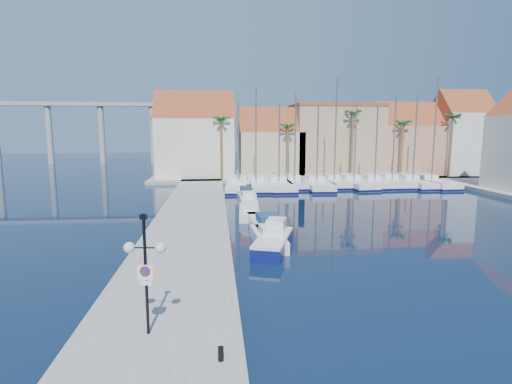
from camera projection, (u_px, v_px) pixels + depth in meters
ground at (360, 290)px, 19.30m from camera, size 260.00×260.00×0.00m
quay_west at (190, 225)px, 31.65m from camera, size 6.00×77.00×0.50m
shore_north at (316, 175)px, 67.46m from camera, size 54.00×16.00×0.50m
lamp_post at (145, 256)px, 13.73m from camera, size 1.47×0.53×4.34m
bollard at (221, 354)px, 12.45m from camera, size 0.18×0.18×0.46m
fishing_boat at (274, 241)px, 25.69m from camera, size 3.44×5.69×1.89m
motorboat_west_0 at (268, 238)px, 26.93m from camera, size 2.05×5.46×1.40m
motorboat_west_1 at (267, 224)px, 30.77m from camera, size 2.58×7.05×1.40m
motorboat_west_2 at (249, 211)px, 35.77m from camera, size 2.15×5.58×1.40m
motorboat_west_3 at (248, 200)px, 41.93m from camera, size 1.67×5.17×1.40m
motorboat_west_4 at (246, 194)px, 45.95m from camera, size 2.09×5.27×1.40m
motorboat_west_5 at (244, 187)px, 51.84m from camera, size 2.75×6.75×1.40m
sailboat_0 at (239, 185)px, 53.30m from camera, size 4.02×12.24×11.30m
sailboat_1 at (255, 184)px, 53.99m from camera, size 3.17×11.97×13.27m
sailboat_2 at (278, 184)px, 53.98m from camera, size 3.19×12.00×11.09m
sailboat_3 at (294, 182)px, 55.47m from camera, size 2.68×9.56×12.66m
sailboat_4 at (316, 184)px, 54.42m from camera, size 3.80×11.89×11.05m
sailboat_5 at (333, 182)px, 55.95m from camera, size 2.82×9.06×14.71m
sailboat_6 at (352, 182)px, 55.83m from camera, size 3.82×11.85×11.27m
sailboat_7 at (373, 182)px, 56.13m from camera, size 2.90×10.13×11.10m
sailboat_8 at (390, 181)px, 56.70m from camera, size 2.89×10.62×12.66m
sailboat_9 at (410, 182)px, 56.36m from camera, size 3.20×11.26×12.39m
sailboat_10 at (429, 182)px, 56.23m from camera, size 3.27×11.45×14.85m
building_0 at (196, 138)px, 63.56m from camera, size 12.30×9.00×13.50m
building_1 at (270, 146)px, 64.93m from camera, size 10.30×8.00×11.00m
building_2 at (334, 140)px, 66.86m from camera, size 14.20×10.20×11.50m
building_3 at (405, 142)px, 67.12m from camera, size 10.30×8.00×12.00m
building_4 at (460, 135)px, 66.87m from camera, size 8.30×8.00×14.00m
palm_0 at (221, 121)px, 58.65m from camera, size 2.60×2.60×10.15m
palm_1 at (288, 128)px, 59.78m from camera, size 2.60×2.60×9.15m
palm_2 at (353, 115)px, 60.49m from camera, size 2.60×2.60×11.15m
palm_3 at (403, 125)px, 61.49m from camera, size 2.60×2.60×9.65m
palm_4 at (453, 119)px, 62.15m from camera, size 2.60×2.60×10.65m
viaduct at (79, 120)px, 94.54m from camera, size 48.00×2.20×14.45m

